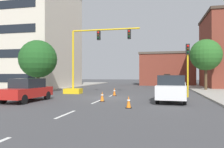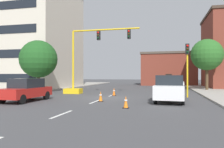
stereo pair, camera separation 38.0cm
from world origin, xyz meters
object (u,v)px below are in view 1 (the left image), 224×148
tree_right_mid (206,55)px  traffic_signal_gantry (82,73)px  traffic_cone_roadside_c (102,96)px  sedan_red_near_left (27,90)px  tree_left_near (38,59)px  traffic_cone_roadside_a (114,92)px  pickup_truck_white (172,89)px  traffic_cone_roadside_b (129,102)px  traffic_light_pole_right (188,58)px

tree_right_mid → traffic_signal_gantry: bearing=-150.6°
tree_right_mid → traffic_cone_roadside_c: bearing=-124.9°
sedan_red_near_left → tree_left_near: bearing=115.6°
tree_left_near → traffic_cone_roadside_a: tree_left_near is taller
pickup_truck_white → sedan_red_near_left: bearing=-167.5°
tree_right_mid → traffic_cone_roadside_a: size_ratio=8.54×
tree_right_mid → traffic_cone_roadside_c: 17.77m
traffic_cone_roadside_c → pickup_truck_white: bearing=12.9°
tree_right_mid → traffic_cone_roadside_a: bearing=-136.9°
tree_right_mid → sedan_red_near_left: tree_right_mid is taller
pickup_truck_white → sedan_red_near_left: (-10.69, -2.38, -0.09)m
pickup_truck_white → sedan_red_near_left: 10.95m
tree_right_mid → traffic_cone_roadside_a: 14.28m
pickup_truck_white → traffic_cone_roadside_a: 6.40m
traffic_signal_gantry → pickup_truck_white: size_ratio=1.46×
tree_left_near → traffic_cone_roadside_b: bearing=-38.9°
pickup_truck_white → tree_right_mid: bearing=69.9°
tree_left_near → pickup_truck_white: size_ratio=1.08×
tree_right_mid → sedan_red_near_left: size_ratio=1.44×
traffic_signal_gantry → tree_right_mid: (13.87, 7.82, 2.38)m
traffic_signal_gantry → tree_right_mid: size_ratio=1.23×
tree_right_mid → sedan_red_near_left: (-15.45, -15.37, -3.67)m
pickup_truck_white → traffic_cone_roadside_c: (-5.13, -1.17, -0.59)m
sedan_red_near_left → traffic_cone_roadside_a: sedan_red_near_left is taller
tree_left_near → sedan_red_near_left: (3.70, -7.73, -2.92)m
traffic_light_pole_right → tree_left_near: bearing=173.7°
traffic_cone_roadside_b → traffic_cone_roadside_c: (-2.44, 2.94, 0.02)m
traffic_signal_gantry → pickup_truck_white: bearing=-29.6°
tree_right_mid → tree_left_near: size_ratio=1.11×
tree_left_near → traffic_light_pole_right: bearing=-6.3°
traffic_signal_gantry → traffic_light_pole_right: (10.66, -1.59, 1.34)m
pickup_truck_white → traffic_cone_roadside_b: 4.95m
traffic_light_pole_right → traffic_cone_roadside_c: 8.78m
traffic_light_pole_right → traffic_cone_roadside_a: traffic_light_pole_right is taller
traffic_signal_gantry → traffic_cone_roadside_a: (3.90, -1.50, -1.81)m
traffic_signal_gantry → traffic_cone_roadside_b: size_ratio=10.68×
sedan_red_near_left → traffic_cone_roadside_a: size_ratio=5.92×
traffic_light_pole_right → traffic_cone_roadside_c: (-6.68, -4.75, -3.14)m
traffic_cone_roadside_c → sedan_red_near_left: bearing=-167.7°
traffic_light_pole_right → tree_right_mid: bearing=71.2°
traffic_signal_gantry → traffic_cone_roadside_a: bearing=-21.1°
traffic_cone_roadside_b → traffic_light_pole_right: bearing=61.1°
traffic_cone_roadside_a → traffic_cone_roadside_c: 4.84m
tree_left_near → traffic_cone_roadside_b: (11.70, -9.46, -3.44)m
tree_left_near → pickup_truck_white: (14.39, -5.35, -2.84)m
sedan_red_near_left → traffic_cone_roadside_b: bearing=-12.2°
traffic_signal_gantry → traffic_cone_roadside_c: size_ratio=10.27×
traffic_cone_roadside_c → traffic_cone_roadside_b: bearing=-50.3°
traffic_cone_roadside_a → traffic_signal_gantry: bearing=158.9°
tree_left_near → traffic_cone_roadside_b: size_ratio=7.85×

